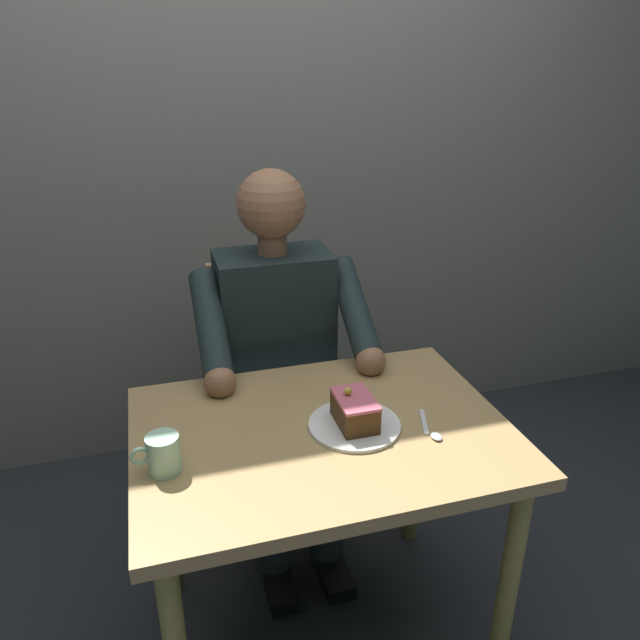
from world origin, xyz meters
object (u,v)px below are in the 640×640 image
at_px(seated_person, 281,361).
at_px(dessert_spoon, 431,430).
at_px(dining_table, 322,460).
at_px(chair, 271,378).
at_px(coffee_cup, 163,453).
at_px(cake_slice, 355,410).

xyz_separation_m(seated_person, dessert_spoon, (-0.25, 0.55, 0.05)).
bearing_deg(dining_table, dessert_spoon, 160.68).
height_order(chair, coffee_cup, chair).
xyz_separation_m(dining_table, dessert_spoon, (-0.25, 0.09, 0.10)).
xyz_separation_m(cake_slice, dessert_spoon, (-0.17, 0.07, -0.04)).
bearing_deg(coffee_cup, dining_table, -170.52).
height_order(seated_person, dessert_spoon, seated_person).
relative_size(chair, cake_slice, 6.79).
bearing_deg(seated_person, coffee_cup, 53.80).
bearing_deg(dessert_spoon, dining_table, -19.32).
bearing_deg(seated_person, dessert_spoon, 114.68).
bearing_deg(coffee_cup, dessert_spoon, 177.81).
distance_m(dining_table, coffee_cup, 0.42).
height_order(dining_table, chair, chair).
distance_m(chair, seated_person, 0.23).
relative_size(dining_table, coffee_cup, 8.52).
relative_size(dining_table, seated_person, 0.74).
xyz_separation_m(coffee_cup, dessert_spoon, (-0.64, 0.02, -0.04)).
bearing_deg(dining_table, seated_person, -90.00).
bearing_deg(dessert_spoon, chair, -70.69).
distance_m(seated_person, cake_slice, 0.50).
distance_m(dining_table, cake_slice, 0.17).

